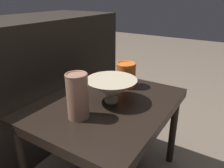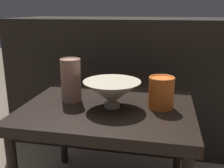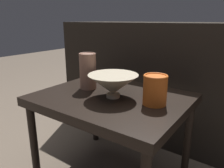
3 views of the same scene
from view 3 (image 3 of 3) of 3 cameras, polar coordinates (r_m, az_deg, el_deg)
name	(u,v)px [view 3 (image 3 of 3)]	position (r m, az deg, el deg)	size (l,w,h in m)	color
table	(112,105)	(1.01, -0.04, -5.56)	(0.66, 0.53, 0.44)	black
couch_backdrop	(165,79)	(1.54, 13.59, 1.30)	(1.40, 0.50, 0.75)	black
bowl	(113,84)	(0.95, 0.29, -0.09)	(0.22, 0.22, 0.10)	#C1B293
vase_textured_left	(88,71)	(1.07, -6.32, 3.50)	(0.08, 0.08, 0.18)	#996B56
vase_colorful_right	(155,89)	(0.88, 11.18, -1.36)	(0.10, 0.10, 0.12)	orange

